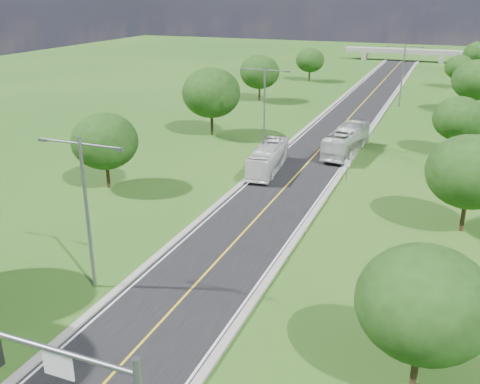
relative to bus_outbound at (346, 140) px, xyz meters
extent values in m
plane|color=#215116|center=(-3.18, 12.17, -1.62)|extent=(260.00, 260.00, 0.00)
cube|color=black|center=(-3.18, 18.17, -1.59)|extent=(8.00, 150.00, 0.06)
cube|color=gray|center=(-7.43, 18.17, -1.51)|extent=(0.50, 150.00, 0.22)
cube|color=gray|center=(1.07, 18.17, -1.51)|extent=(0.50, 150.00, 0.22)
cylinder|color=slate|center=(-1.58, -48.83, 4.98)|extent=(8.40, 0.20, 0.20)
cube|color=white|center=(-0.58, -48.83, 4.38)|extent=(1.25, 0.06, 1.00)
cylinder|color=slate|center=(2.02, -9.83, -0.42)|extent=(0.08, 0.08, 2.40)
cube|color=white|center=(2.02, -9.86, 0.38)|extent=(0.55, 0.04, 0.70)
cube|color=gray|center=(-13.18, 92.17, -0.62)|extent=(1.20, 3.00, 2.00)
cube|color=gray|center=(6.82, 92.17, -0.62)|extent=(1.20, 3.00, 2.00)
cube|color=gray|center=(-3.18, 92.17, 0.98)|extent=(30.00, 3.00, 1.20)
cylinder|color=slate|center=(-9.18, -35.83, 3.38)|extent=(0.22, 0.22, 10.00)
cylinder|color=slate|center=(-10.58, -35.83, 7.98)|extent=(2.80, 0.12, 0.12)
cylinder|color=slate|center=(-7.78, -35.83, 7.98)|extent=(2.80, 0.12, 0.12)
cube|color=slate|center=(-11.88, -35.83, 7.93)|extent=(0.50, 0.25, 0.18)
cube|color=slate|center=(-6.48, -35.83, 7.93)|extent=(0.50, 0.25, 0.18)
cylinder|color=slate|center=(-9.18, -2.83, 3.38)|extent=(0.22, 0.22, 10.00)
cylinder|color=slate|center=(-10.58, -2.83, 7.98)|extent=(2.80, 0.12, 0.12)
cylinder|color=slate|center=(-7.78, -2.83, 7.98)|extent=(2.80, 0.12, 0.12)
cube|color=slate|center=(-11.88, -2.83, 7.93)|extent=(0.50, 0.25, 0.18)
cube|color=slate|center=(-6.48, -2.83, 7.93)|extent=(0.50, 0.25, 0.18)
cylinder|color=slate|center=(2.82, 30.17, 3.38)|extent=(0.22, 0.22, 10.00)
cylinder|color=slate|center=(1.42, 30.17, 7.98)|extent=(2.80, 0.12, 0.12)
cylinder|color=slate|center=(4.22, 30.17, 7.98)|extent=(2.80, 0.12, 0.12)
cube|color=slate|center=(0.12, 30.17, 7.93)|extent=(0.50, 0.25, 0.18)
cube|color=slate|center=(5.52, 30.17, 7.93)|extent=(0.50, 0.25, 0.18)
cylinder|color=black|center=(-19.18, -19.83, -0.27)|extent=(0.36, 0.36, 2.70)
ellipsoid|color=#19380F|center=(-19.18, -19.83, 3.03)|extent=(6.30, 6.30, 5.36)
cylinder|color=black|center=(-18.18, 2.17, 0.00)|extent=(0.36, 0.36, 3.24)
ellipsoid|color=#19380F|center=(-18.18, 2.17, 3.96)|extent=(7.56, 7.56, 6.43)
cylinder|color=black|center=(-20.18, 26.17, -0.18)|extent=(0.36, 0.36, 2.88)
ellipsoid|color=#19380F|center=(-20.18, 26.17, 3.34)|extent=(6.72, 6.72, 5.71)
cylinder|color=black|center=(-17.68, 50.17, -0.36)|extent=(0.36, 0.36, 2.52)
ellipsoid|color=#19380F|center=(-17.68, 50.17, 2.72)|extent=(5.88, 5.88, 5.00)
cylinder|color=black|center=(10.82, -37.83, -0.27)|extent=(0.36, 0.36, 2.70)
ellipsoid|color=#19380F|center=(10.82, -37.83, 3.03)|extent=(6.30, 6.30, 5.36)
cylinder|color=black|center=(12.82, -17.83, -0.18)|extent=(0.36, 0.36, 2.88)
ellipsoid|color=#19380F|center=(12.82, -17.83, 3.34)|extent=(6.72, 6.72, 5.71)
cylinder|color=black|center=(11.82, 4.17, -0.36)|extent=(0.36, 0.36, 2.52)
ellipsoid|color=#19380F|center=(11.82, 4.17, 2.72)|extent=(5.88, 5.88, 5.00)
cylinder|color=black|center=(13.82, 28.17, -0.09)|extent=(0.36, 0.36, 3.06)
ellipsoid|color=#19380F|center=(13.82, 28.17, 3.65)|extent=(7.14, 7.14, 6.07)
cylinder|color=black|center=(11.32, 52.17, -0.45)|extent=(0.36, 0.36, 2.34)
ellipsoid|color=#19380F|center=(11.32, 52.17, 2.41)|extent=(5.46, 5.46, 4.64)
cylinder|color=black|center=(14.82, 72.17, -0.27)|extent=(0.36, 0.36, 2.70)
ellipsoid|color=#19380F|center=(14.82, 72.17, 3.03)|extent=(6.30, 6.30, 5.36)
imported|color=silver|center=(0.00, 0.00, 0.00)|extent=(3.60, 11.38, 3.12)
imported|color=white|center=(-6.38, -9.44, -0.16)|extent=(3.30, 10.23, 2.80)
camera|label=1|loc=(10.79, -60.46, 16.44)|focal=40.00mm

